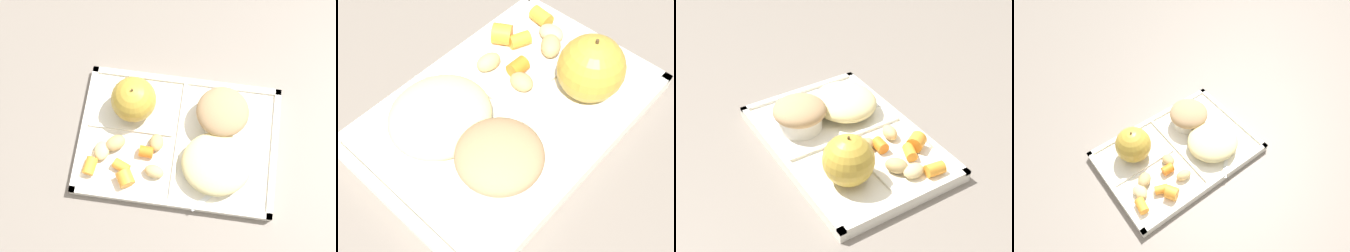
# 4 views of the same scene
# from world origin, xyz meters

# --- Properties ---
(ground) EXTENTS (6.00, 6.00, 0.00)m
(ground) POSITION_xyz_m (0.00, 0.00, 0.00)
(ground) COLOR slate
(lunch_tray) EXTENTS (0.34, 0.23, 0.02)m
(lunch_tray) POSITION_xyz_m (-0.00, 0.00, 0.01)
(lunch_tray) COLOR silver
(lunch_tray) RESTS_ON ground
(green_apple) EXTENTS (0.08, 0.08, 0.08)m
(green_apple) POSITION_xyz_m (-0.08, 0.05, 0.05)
(green_apple) COLOR #B79333
(green_apple) RESTS_ON lunch_tray
(bran_muffin) EXTENTS (0.09, 0.09, 0.05)m
(bran_muffin) POSITION_xyz_m (0.07, 0.05, 0.04)
(bran_muffin) COLOR silver
(bran_muffin) RESTS_ON lunch_tray
(carrot_slice_center) EXTENTS (0.04, 0.03, 0.03)m
(carrot_slice_center) POSITION_xyz_m (-0.08, -0.08, 0.03)
(carrot_slice_center) COLOR orange
(carrot_slice_center) RESTS_ON lunch_tray
(carrot_slice_tilted) EXTENTS (0.03, 0.03, 0.02)m
(carrot_slice_tilted) POSITION_xyz_m (-0.09, -0.06, 0.02)
(carrot_slice_tilted) COLOR orange
(carrot_slice_tilted) RESTS_ON lunch_tray
(carrot_slice_diagonal) EXTENTS (0.02, 0.03, 0.02)m
(carrot_slice_diagonal) POSITION_xyz_m (-0.14, -0.07, 0.03)
(carrot_slice_diagonal) COLOR orange
(carrot_slice_diagonal) RESTS_ON lunch_tray
(carrot_slice_small) EXTENTS (0.02, 0.02, 0.02)m
(carrot_slice_small) POSITION_xyz_m (-0.05, -0.03, 0.02)
(carrot_slice_small) COLOR orange
(carrot_slice_small) RESTS_ON lunch_tray
(potato_chunk_wedge) EXTENTS (0.04, 0.03, 0.02)m
(potato_chunk_wedge) POSITION_xyz_m (-0.03, -0.06, 0.03)
(potato_chunk_wedge) COLOR tan
(potato_chunk_wedge) RESTS_ON lunch_tray
(potato_chunk_browned) EXTENTS (0.03, 0.04, 0.02)m
(potato_chunk_browned) POSITION_xyz_m (-0.13, -0.04, 0.02)
(potato_chunk_browned) COLOR tan
(potato_chunk_browned) RESTS_ON lunch_tray
(potato_chunk_golden) EXTENTS (0.04, 0.04, 0.02)m
(potato_chunk_golden) POSITION_xyz_m (-0.11, -0.02, 0.03)
(potato_chunk_golden) COLOR tan
(potato_chunk_golden) RESTS_ON lunch_tray
(potato_chunk_large) EXTENTS (0.02, 0.03, 0.02)m
(potato_chunk_large) POSITION_xyz_m (-0.04, -0.01, 0.02)
(potato_chunk_large) COLOR tan
(potato_chunk_large) RESTS_ON lunch_tray
(egg_noodle_pile) EXTENTS (0.12, 0.11, 0.04)m
(egg_noodle_pile) POSITION_xyz_m (0.07, -0.04, 0.04)
(egg_noodle_pile) COLOR beige
(egg_noodle_pile) RESTS_ON lunch_tray
(meatball_back) EXTENTS (0.04, 0.04, 0.04)m
(meatball_back) POSITION_xyz_m (0.08, -0.03, 0.03)
(meatball_back) COLOR brown
(meatball_back) RESTS_ON lunch_tray
(meatball_side) EXTENTS (0.03, 0.03, 0.03)m
(meatball_side) POSITION_xyz_m (0.09, -0.02, 0.03)
(meatball_side) COLOR brown
(meatball_side) RESTS_ON lunch_tray
(meatball_front) EXTENTS (0.04, 0.04, 0.04)m
(meatball_front) POSITION_xyz_m (0.07, -0.03, 0.03)
(meatball_front) COLOR brown
(meatball_front) RESTS_ON lunch_tray
(plastic_fork) EXTENTS (0.12, 0.12, 0.00)m
(plastic_fork) POSITION_xyz_m (0.10, -0.05, 0.02)
(plastic_fork) COLOR white
(plastic_fork) RESTS_ON lunch_tray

